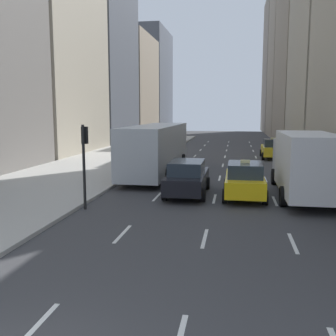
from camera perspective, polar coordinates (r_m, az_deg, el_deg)
sidewalk_left at (r=33.44m, az=-8.65°, el=1.12°), size 8.00×66.00×0.15m
lane_markings at (r=27.80m, az=7.76°, el=-0.43°), size 5.72×56.00×0.01m
building_row_left at (r=49.42m, az=-11.70°, el=17.58°), size 6.00×87.80×33.82m
building_row_right at (r=54.09m, az=19.48°, el=16.34°), size 6.00×85.30×33.80m
taxi_lead at (r=19.24m, az=11.05°, el=-1.71°), size 2.02×4.40×1.87m
taxi_second at (r=36.13m, az=14.95°, el=2.74°), size 2.02×4.40×1.87m
sedan_black_near at (r=19.59m, az=2.82°, el=-1.37°), size 2.02×4.81×1.74m
city_bus at (r=25.95m, az=-1.69°, el=2.99°), size 2.80×11.61×3.25m
box_truck at (r=20.07m, az=19.09°, el=0.79°), size 2.58×8.40×3.15m
traffic_light_pole at (r=16.93m, az=-12.04°, el=2.16°), size 0.24×0.42×3.60m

